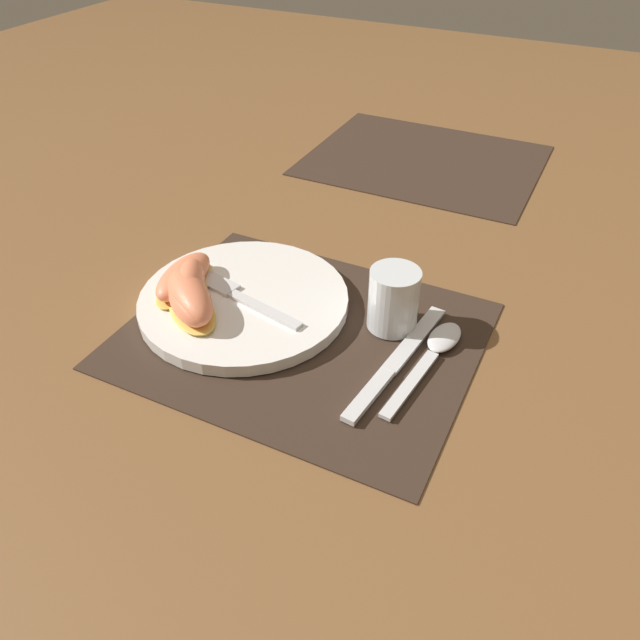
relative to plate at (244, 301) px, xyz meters
name	(u,v)px	position (x,y,z in m)	size (l,w,h in m)	color
ground_plane	(302,336)	(0.09, -0.02, -0.01)	(3.00, 3.00, 0.00)	brown
placemat	(302,334)	(0.09, -0.02, -0.01)	(0.41, 0.34, 0.00)	#38281E
placemat_far	(424,160)	(0.06, 0.54, -0.01)	(0.41, 0.34, 0.00)	#38281E
plate	(244,301)	(0.00, 0.00, 0.00)	(0.27, 0.27, 0.02)	white
juice_glass	(393,302)	(0.18, 0.05, 0.03)	(0.06, 0.06, 0.08)	silver
knife	(395,363)	(0.21, -0.02, -0.01)	(0.04, 0.23, 0.01)	silver
spoon	(436,349)	(0.25, 0.02, 0.00)	(0.04, 0.18, 0.01)	silver
fork	(238,294)	(-0.01, 0.00, 0.01)	(0.18, 0.06, 0.00)	silver
citrus_wedge_0	(184,278)	(-0.08, -0.02, 0.02)	(0.06, 0.12, 0.03)	#F7C656
citrus_wedge_1	(190,288)	(-0.05, -0.04, 0.03)	(0.09, 0.12, 0.04)	#F7C656
citrus_wedge_2	(190,298)	(-0.04, -0.05, 0.03)	(0.12, 0.11, 0.04)	#F7C656
citrus_wedge_3	(189,303)	(-0.04, -0.06, 0.02)	(0.11, 0.10, 0.04)	#F7C656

